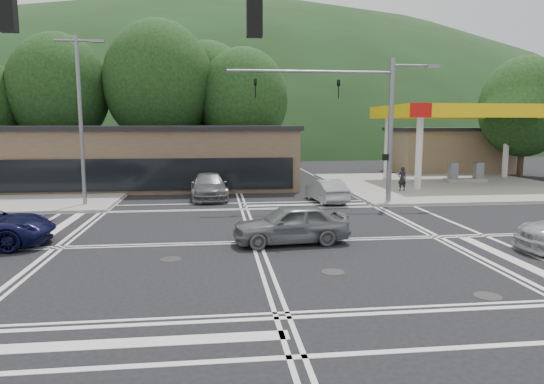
{
  "coord_description": "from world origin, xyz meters",
  "views": [
    {
      "loc": [
        -1.5,
        -17.84,
        4.44
      ],
      "look_at": [
        1.04,
        3.59,
        1.4
      ],
      "focal_mm": 32.0,
      "sensor_mm": 36.0,
      "label": 1
    }
  ],
  "objects": [
    {
      "name": "ground",
      "position": [
        0.0,
        0.0,
        0.0
      ],
      "size": [
        120.0,
        120.0,
        0.0
      ],
      "primitive_type": "plane",
      "color": "black",
      "rests_on": "ground"
    },
    {
      "name": "sidewalk_ne",
      "position": [
        15.0,
        15.0,
        0.07
      ],
      "size": [
        16.0,
        16.0,
        0.15
      ],
      "primitive_type": "cube",
      "color": "gray",
      "rests_on": "ground"
    },
    {
      "name": "sidewalk_nw",
      "position": [
        -15.0,
        15.0,
        0.07
      ],
      "size": [
        16.0,
        16.0,
        0.15
      ],
      "primitive_type": "cube",
      "color": "gray",
      "rests_on": "ground"
    },
    {
      "name": "gas_station_canopy",
      "position": [
        16.99,
        15.99,
        5.04
      ],
      "size": [
        12.32,
        8.34,
        5.75
      ],
      "color": "silver",
      "rests_on": "ground"
    },
    {
      "name": "convenience_store",
      "position": [
        20.0,
        25.0,
        1.9
      ],
      "size": [
        10.0,
        6.0,
        3.8
      ],
      "primitive_type": "cube",
      "color": "#846B4F",
      "rests_on": "ground"
    },
    {
      "name": "commercial_row",
      "position": [
        -8.0,
        17.0,
        2.0
      ],
      "size": [
        24.0,
        8.0,
        4.0
      ],
      "primitive_type": "cube",
      "color": "brown",
      "rests_on": "ground"
    },
    {
      "name": "hill_north",
      "position": [
        0.0,
        90.0,
        0.0
      ],
      "size": [
        252.0,
        126.0,
        140.0
      ],
      "primitive_type": "ellipsoid",
      "color": "#1E3417",
      "rests_on": "ground"
    },
    {
      "name": "tree_n_a",
      "position": [
        -14.0,
        24.0,
        7.14
      ],
      "size": [
        8.0,
        8.0,
        11.75
      ],
      "color": "#382619",
      "rests_on": "ground"
    },
    {
      "name": "tree_n_b",
      "position": [
        -6.0,
        24.0,
        7.79
      ],
      "size": [
        9.0,
        9.0,
        12.98
      ],
      "color": "#382619",
      "rests_on": "ground"
    },
    {
      "name": "tree_n_c",
      "position": [
        1.0,
        24.0,
        6.49
      ],
      "size": [
        7.6,
        7.6,
        10.87
      ],
      "color": "#382619",
      "rests_on": "ground"
    },
    {
      "name": "tree_n_e",
      "position": [
        -2.0,
        28.0,
        7.14
      ],
      "size": [
        8.4,
        8.4,
        11.98
      ],
      "color": "#382619",
      "rests_on": "ground"
    },
    {
      "name": "tree_ne",
      "position": [
        24.0,
        20.0,
        5.84
      ],
      "size": [
        7.2,
        7.2,
        9.99
      ],
      "color": "#382619",
      "rests_on": "ground"
    },
    {
      "name": "streetlight_nw",
      "position": [
        -8.44,
        9.0,
        5.05
      ],
      "size": [
        2.5,
        0.25,
        9.0
      ],
      "color": "slate",
      "rests_on": "ground"
    },
    {
      "name": "signal_mast_ne",
      "position": [
        6.95,
        8.2,
        5.07
      ],
      "size": [
        11.65,
        0.3,
        8.0
      ],
      "color": "slate",
      "rests_on": "ground"
    },
    {
      "name": "car_grey_center",
      "position": [
        1.28,
        -0.3,
        0.74
      ],
      "size": [
        4.48,
        2.16,
        1.47
      ],
      "primitive_type": "imported",
      "rotation": [
        0.0,
        0.0,
        -1.47
      ],
      "color": "slate",
      "rests_on": "ground"
    },
    {
      "name": "car_queue_a",
      "position": [
        4.81,
        9.0,
        0.66
      ],
      "size": [
        1.8,
        4.12,
        1.32
      ],
      "primitive_type": "imported",
      "rotation": [
        0.0,
        0.0,
        3.24
      ],
      "color": "#A2A4A9",
      "rests_on": "ground"
    },
    {
      "name": "car_queue_b",
      "position": [
        1.0,
        16.79,
        0.82
      ],
      "size": [
        2.42,
        4.99,
        1.64
      ],
      "primitive_type": "imported",
      "rotation": [
        0.0,
        0.0,
        3.04
      ],
      "color": "#B2B3AF",
      "rests_on": "ground"
    },
    {
      "name": "car_northbound",
      "position": [
        -1.88,
        11.2,
        0.75
      ],
      "size": [
        2.38,
        5.29,
        1.5
      ],
      "primitive_type": "imported",
      "rotation": [
        0.0,
        0.0,
        0.05
      ],
      "color": "slate",
      "rests_on": "ground"
    },
    {
      "name": "pedestrian",
      "position": [
        10.47,
        11.91,
        0.93
      ],
      "size": [
        0.59,
        0.4,
        1.56
      ],
      "primitive_type": "imported",
      "rotation": [
        0.0,
        0.0,
        3.19
      ],
      "color": "black",
      "rests_on": "sidewalk_ne"
    }
  ]
}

